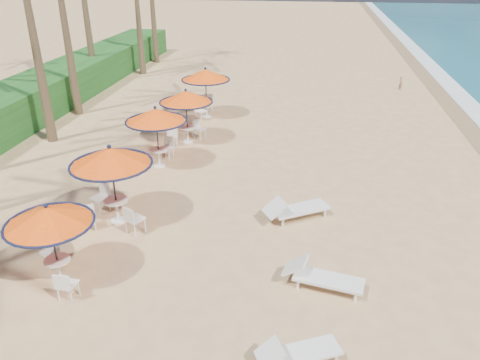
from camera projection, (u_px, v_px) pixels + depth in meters
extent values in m
plane|color=tan|center=(272.00, 305.00, 11.15)|extent=(160.00, 160.00, 0.00)
cube|color=#194716|center=(13.00, 108.00, 22.41)|extent=(3.00, 40.00, 1.80)
cylinder|color=black|center=(54.00, 245.00, 11.52)|extent=(0.05, 0.05, 2.16)
cone|color=#F75615|center=(48.00, 216.00, 11.15)|extent=(2.16, 2.16, 0.47)
torus|color=black|center=(49.00, 223.00, 11.24)|extent=(2.16, 2.16, 0.07)
sphere|color=black|center=(46.00, 206.00, 11.03)|extent=(0.11, 0.11, 0.11)
cylinder|color=silver|center=(57.00, 260.00, 11.71)|extent=(0.66, 0.66, 0.04)
cylinder|color=silver|center=(59.00, 270.00, 11.84)|extent=(0.07, 0.07, 0.66)
cylinder|color=black|center=(114.00, 186.00, 14.12)|extent=(0.05, 0.05, 2.47)
cone|color=#F75615|center=(110.00, 156.00, 13.70)|extent=(2.47, 2.47, 0.54)
torus|color=black|center=(111.00, 164.00, 13.81)|extent=(2.47, 2.47, 0.08)
sphere|color=black|center=(109.00, 147.00, 13.57)|extent=(0.13, 0.13, 0.13)
cylinder|color=silver|center=(116.00, 200.00, 14.34)|extent=(0.75, 0.75, 0.04)
cylinder|color=silver|center=(117.00, 211.00, 14.50)|extent=(0.09, 0.09, 0.75)
cylinder|color=black|center=(158.00, 138.00, 17.95)|extent=(0.05, 0.05, 2.35)
cone|color=#F75615|center=(156.00, 115.00, 17.55)|extent=(2.35, 2.35, 0.51)
torus|color=black|center=(156.00, 121.00, 17.65)|extent=(2.36, 2.36, 0.07)
sphere|color=black|center=(155.00, 107.00, 17.42)|extent=(0.12, 0.12, 0.12)
cylinder|color=silver|center=(158.00, 150.00, 18.16)|extent=(0.72, 0.72, 0.04)
cylinder|color=silver|center=(159.00, 158.00, 18.30)|extent=(0.08, 0.08, 0.72)
cylinder|color=black|center=(187.00, 117.00, 20.32)|extent=(0.05, 0.05, 2.32)
cone|color=#F75615|center=(186.00, 97.00, 19.92)|extent=(2.32, 2.32, 0.50)
torus|color=black|center=(186.00, 102.00, 20.02)|extent=(2.32, 2.32, 0.07)
sphere|color=black|center=(185.00, 90.00, 19.79)|extent=(0.12, 0.12, 0.12)
cylinder|color=silver|center=(187.00, 127.00, 20.52)|extent=(0.71, 0.71, 0.04)
cylinder|color=silver|center=(188.00, 135.00, 20.67)|extent=(0.08, 0.08, 0.71)
cylinder|color=black|center=(206.00, 94.00, 23.52)|extent=(0.05, 0.05, 2.44)
cone|color=#F75615|center=(205.00, 75.00, 23.11)|extent=(2.44, 2.44, 0.53)
torus|color=black|center=(206.00, 80.00, 23.21)|extent=(2.44, 2.44, 0.07)
sphere|color=black|center=(205.00, 68.00, 22.97)|extent=(0.13, 0.13, 0.13)
cylinder|color=silver|center=(206.00, 103.00, 23.74)|extent=(0.74, 0.74, 0.04)
cylinder|color=silver|center=(207.00, 110.00, 23.89)|extent=(0.08, 0.08, 0.74)
cube|color=silver|center=(304.00, 352.00, 9.50)|extent=(1.60, 1.15, 0.06)
cube|color=silver|center=(270.00, 353.00, 9.22)|extent=(0.69, 0.72, 0.38)
cube|color=silver|center=(304.00, 357.00, 9.57)|extent=(0.05, 0.05, 0.21)
cube|color=silver|center=(329.00, 280.00, 11.56)|extent=(1.81, 0.95, 0.07)
cube|color=silver|center=(295.00, 265.00, 11.73)|extent=(0.69, 0.73, 0.43)
cube|color=silver|center=(328.00, 285.00, 11.63)|extent=(0.06, 0.06, 0.24)
cube|color=silver|center=(301.00, 209.00, 14.73)|extent=(1.91, 1.52, 0.08)
cube|color=silver|center=(275.00, 208.00, 14.31)|extent=(0.87, 0.89, 0.45)
cube|color=silver|center=(300.00, 214.00, 14.81)|extent=(0.06, 0.06, 0.26)
cone|color=brown|center=(35.00, 44.00, 19.13)|extent=(0.44, 0.44, 8.46)
cone|color=brown|center=(65.00, 26.00, 22.61)|extent=(0.44, 0.44, 8.85)
cone|color=brown|center=(138.00, 16.00, 31.01)|extent=(0.44, 0.44, 7.72)
imported|color=#886345|center=(401.00, 83.00, 28.70)|extent=(0.23, 0.33, 0.87)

